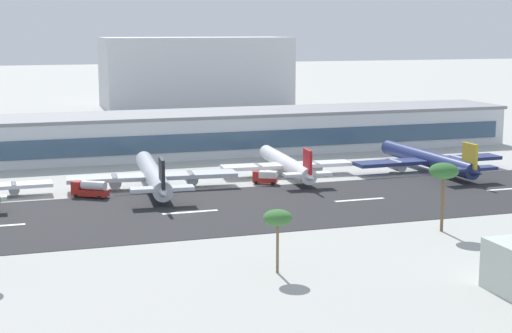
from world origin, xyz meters
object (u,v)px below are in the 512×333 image
object	(u,v)px
distant_hotel_block	(196,72)
airliner_black_tail_gate_1	(153,176)
airliner_gold_tail_gate_3	(430,160)
palm_tree_0	(444,172)
palm_tree_1	(278,219)
terminal_building	(186,133)
service_fuel_truck_1	(90,189)
airliner_red_tail_gate_2	(288,165)
service_box_truck_0	(265,177)

from	to	relation	value
distant_hotel_block	airliner_black_tail_gate_1	bearing A→B (deg)	-106.56
airliner_gold_tail_gate_3	palm_tree_0	bearing A→B (deg)	150.10
distant_hotel_block	palm_tree_1	size ratio (longest dim) A/B	8.79
terminal_building	airliner_black_tail_gate_1	size ratio (longest dim) A/B	4.21
palm_tree_0	palm_tree_1	distance (m)	41.43
terminal_building	airliner_gold_tail_gate_3	bearing A→B (deg)	-41.98
service_fuel_truck_1	palm_tree_1	world-z (taller)	palm_tree_1
terminal_building	palm_tree_1	bearing A→B (deg)	-96.22
distant_hotel_block	palm_tree_1	bearing A→B (deg)	-100.94
terminal_building	service_fuel_truck_1	distance (m)	66.10
terminal_building	palm_tree_1	world-z (taller)	terminal_building
airliner_gold_tail_gate_3	palm_tree_1	size ratio (longest dim) A/B	4.76
terminal_building	airliner_gold_tail_gate_3	xyz separation A→B (m)	(55.90, -50.30, -3.16)
service_fuel_truck_1	palm_tree_1	size ratio (longest dim) A/B	0.82
airliner_red_tail_gate_2	palm_tree_1	distance (m)	83.47
airliner_red_tail_gate_2	service_fuel_truck_1	size ratio (longest dim) A/B	5.38
terminal_building	palm_tree_1	size ratio (longest dim) A/B	20.66
airliner_red_tail_gate_2	service_box_truck_0	bearing A→B (deg)	136.67
airliner_gold_tail_gate_3	palm_tree_1	distance (m)	99.81
palm_tree_0	palm_tree_1	bearing A→B (deg)	-158.92
distant_hotel_block	service_fuel_truck_1	bearing A→B (deg)	-110.23
airliner_red_tail_gate_2	distant_hotel_block	bearing A→B (deg)	-2.79
terminal_building	service_fuel_truck_1	bearing A→B (deg)	-122.50
terminal_building	airliner_gold_tail_gate_3	size ratio (longest dim) A/B	4.34
airliner_black_tail_gate_1	service_fuel_truck_1	world-z (taller)	airliner_black_tail_gate_1
airliner_red_tail_gate_2	palm_tree_0	xyz separation A→B (m)	(8.33, -62.71, 8.48)
airliner_black_tail_gate_1	palm_tree_1	world-z (taller)	airliner_black_tail_gate_1
airliner_red_tail_gate_2	service_box_truck_0	size ratio (longest dim) A/B	7.12
distant_hotel_block	airliner_red_tail_gate_2	world-z (taller)	distant_hotel_block
airliner_black_tail_gate_1	airliner_gold_tail_gate_3	xyz separation A→B (m)	(75.73, 0.65, -0.11)
service_box_truck_0	service_fuel_truck_1	world-z (taller)	service_fuel_truck_1
terminal_building	distant_hotel_block	world-z (taller)	distant_hotel_block
terminal_building	service_box_truck_0	world-z (taller)	terminal_building
airliner_gold_tail_gate_3	palm_tree_1	xyz separation A→B (m)	(-69.20, -71.71, 5.61)
palm_tree_0	airliner_black_tail_gate_1	bearing A→B (deg)	128.76
service_box_truck_0	palm_tree_1	size ratio (longest dim) A/B	0.62
palm_tree_0	palm_tree_1	size ratio (longest dim) A/B	1.29
service_box_truck_0	palm_tree_0	xyz separation A→B (m)	(17.42, -54.21, 9.73)
palm_tree_0	palm_tree_1	xyz separation A→B (m)	(-38.58, -14.87, -2.66)
airliner_black_tail_gate_1	palm_tree_0	bearing A→B (deg)	-136.61
terminal_building	airliner_black_tail_gate_1	distance (m)	54.76
service_box_truck_0	palm_tree_1	distance (m)	72.60
airliner_black_tail_gate_1	palm_tree_0	world-z (taller)	palm_tree_0
airliner_red_tail_gate_2	service_fuel_truck_1	distance (m)	53.58
service_box_truck_0	palm_tree_0	world-z (taller)	palm_tree_0
service_fuel_truck_1	palm_tree_1	bearing A→B (deg)	143.03
palm_tree_0	service_box_truck_0	bearing A→B (deg)	107.81
service_fuel_truck_1	palm_tree_0	xyz separation A→B (m)	(60.72, -51.51, 9.49)
airliner_black_tail_gate_1	palm_tree_0	distance (m)	72.51
distant_hotel_block	palm_tree_1	xyz separation A→B (m)	(-51.43, -266.03, -8.08)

